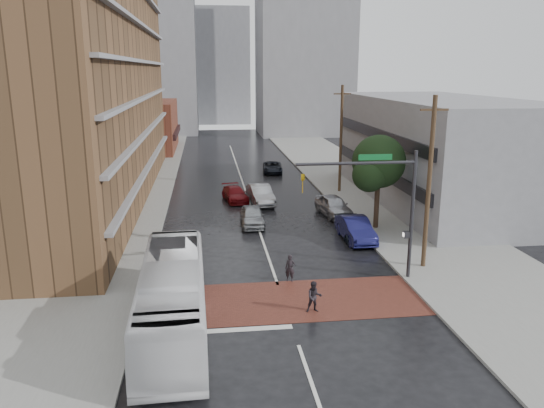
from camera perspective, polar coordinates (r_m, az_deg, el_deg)
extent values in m
plane|color=black|center=(26.70, 1.38, -10.82)|extent=(160.00, 160.00, 0.00)
cube|color=brown|center=(27.15, 1.22, -10.36)|extent=(14.00, 5.00, 0.02)
cube|color=gray|center=(50.81, -15.84, 0.91)|extent=(9.00, 90.00, 0.15)
cube|color=gray|center=(52.42, 9.84, 1.64)|extent=(9.00, 90.00, 0.15)
cube|color=brown|center=(49.11, -20.16, 16.54)|extent=(10.00, 44.00, 28.00)
cube|color=brown|center=(78.76, -13.31, 8.16)|extent=(8.00, 16.00, 7.00)
cube|color=gray|center=(48.79, 17.41, 5.56)|extent=(11.00, 26.00, 9.00)
cube|color=gray|center=(102.56, -13.46, 16.47)|extent=(18.00, 16.00, 32.00)
cube|color=gray|center=(97.76, 3.47, 18.12)|extent=(16.00, 14.00, 36.00)
cube|color=gray|center=(118.98, -5.53, 14.49)|extent=(12.00, 10.00, 24.00)
cylinder|color=#332319|center=(39.04, 11.20, 0.16)|extent=(0.36, 0.36, 4.00)
sphere|color=black|center=(38.43, 11.41, 4.50)|extent=(3.80, 3.80, 3.80)
sphere|color=black|center=(37.55, 10.43, 3.08)|extent=(2.40, 2.40, 2.40)
sphere|color=black|center=(39.54, 12.11, 3.85)|extent=(2.60, 2.60, 2.60)
cylinder|color=#2D2D33|center=(29.61, 14.81, -1.34)|extent=(0.20, 0.20, 7.20)
cylinder|color=#2D2D33|center=(27.93, 9.07, 4.35)|extent=(6.40, 0.16, 0.16)
imported|color=gold|center=(27.48, 3.36, 2.22)|extent=(0.20, 0.16, 1.00)
cube|color=#0C5926|center=(28.17, 11.06, 4.97)|extent=(1.80, 0.05, 0.30)
cube|color=#2D2D33|center=(29.79, 14.24, -3.21)|extent=(0.30, 0.30, 0.35)
cylinder|color=#473321|center=(31.20, 16.52, 1.98)|extent=(0.26, 0.26, 10.00)
cube|color=#473321|center=(30.63, 17.08, 9.68)|extent=(1.60, 0.12, 0.12)
cylinder|color=#473321|center=(49.91, 7.42, 6.85)|extent=(0.26, 0.26, 10.00)
cube|color=#473321|center=(49.55, 7.57, 11.67)|extent=(1.60, 0.12, 0.12)
imported|color=silver|center=(23.97, -10.63, -9.85)|extent=(3.00, 11.71, 3.24)
imported|color=black|center=(29.24, 1.95, -6.92)|extent=(0.63, 0.51, 1.51)
imported|color=black|center=(25.77, 4.57, -9.93)|extent=(0.76, 0.59, 1.55)
imported|color=#9DA0A4|center=(39.53, -2.15, -1.30)|extent=(1.83, 4.33, 1.46)
imported|color=#A9ABB1|center=(45.93, -1.25, 1.03)|extent=(2.25, 5.15, 1.64)
imported|color=maroon|center=(47.04, -4.00, 1.08)|extent=(2.50, 4.63, 1.28)
imported|color=black|center=(60.00, 0.06, 3.97)|extent=(2.47, 4.68, 1.26)
imported|color=#15154B|center=(36.49, 8.99, -2.69)|extent=(1.81, 4.87, 1.59)
imported|color=black|center=(37.04, 8.75, -2.72)|extent=(1.89, 4.29, 1.23)
imported|color=#9D9EA4|center=(42.45, 6.63, -0.18)|extent=(2.52, 4.99, 1.63)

